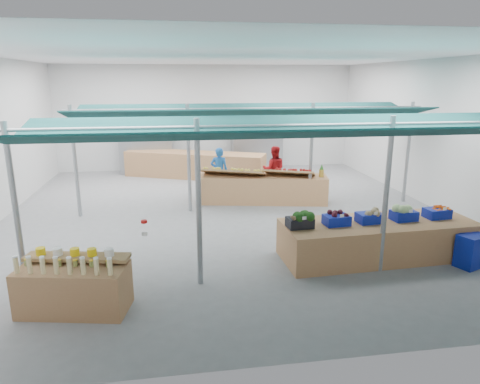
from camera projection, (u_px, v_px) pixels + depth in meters
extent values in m
plane|color=slate|center=(227.00, 215.00, 11.83)|extent=(13.00, 13.00, 0.00)
plane|color=silver|center=(226.00, 56.00, 10.75)|extent=(13.00, 13.00, 0.00)
plane|color=silver|center=(207.00, 118.00, 17.50)|extent=(12.00, 0.00, 12.00)
plane|color=silver|center=(436.00, 135.00, 12.18)|extent=(0.00, 13.00, 13.00)
cylinder|color=gray|center=(16.00, 213.00, 7.03)|extent=(0.10, 0.10, 3.00)
cylinder|color=gray|center=(75.00, 162.00, 11.33)|extent=(0.10, 0.10, 3.00)
cylinder|color=gray|center=(199.00, 205.00, 7.47)|extent=(0.10, 0.10, 3.00)
cylinder|color=gray|center=(189.00, 159.00, 11.77)|extent=(0.10, 0.10, 3.00)
cylinder|color=gray|center=(386.00, 197.00, 7.99)|extent=(0.10, 0.10, 3.00)
cylinder|color=gray|center=(311.00, 156.00, 12.29)|extent=(0.10, 0.10, 3.00)
cylinder|color=gray|center=(408.00, 153.00, 12.73)|extent=(0.10, 0.10, 3.00)
cylinder|color=gray|center=(298.00, 126.00, 7.39)|extent=(10.00, 0.06, 0.06)
cylinder|color=gray|center=(252.00, 109.00, 11.69)|extent=(10.00, 0.06, 0.06)
cube|color=#0B3031|center=(309.00, 134.00, 6.78)|extent=(9.50, 1.28, 0.30)
cube|color=#0B3031|center=(288.00, 126.00, 8.03)|extent=(9.50, 1.28, 0.30)
cube|color=#0B3031|center=(256.00, 113.00, 11.08)|extent=(9.50, 1.28, 0.30)
cube|color=#0B3031|center=(247.00, 110.00, 12.33)|extent=(9.50, 1.28, 0.30)
cube|color=#B23F33|center=(146.00, 148.00, 16.93)|extent=(2.00, 0.50, 2.00)
cube|color=#B23F33|center=(257.00, 145.00, 17.60)|extent=(2.00, 0.50, 2.00)
cube|color=#996742|center=(74.00, 289.00, 6.83)|extent=(1.81, 1.07, 0.75)
cube|color=#997247|center=(77.00, 257.00, 6.94)|extent=(1.73, 0.65, 0.06)
cube|color=#996742|center=(377.00, 239.00, 8.93)|extent=(4.05, 1.52, 0.78)
cube|color=#996742|center=(263.00, 189.00, 12.95)|extent=(3.94, 1.62, 0.82)
cube|color=#996742|center=(195.00, 165.00, 16.21)|extent=(5.32, 3.09, 0.96)
cube|color=#0D1D91|center=(471.00, 251.00, 8.48)|extent=(0.66, 0.57, 0.67)
imported|color=blue|center=(219.00, 171.00, 13.73)|extent=(0.62, 0.47, 1.53)
imported|color=#AA1519|center=(274.00, 169.00, 14.00)|extent=(0.84, 0.71, 1.53)
cube|color=black|center=(300.00, 222.00, 8.47)|extent=(0.53, 0.40, 0.20)
cube|color=white|center=(304.00, 218.00, 8.22)|extent=(0.08, 0.02, 0.06)
cube|color=#0D1D91|center=(336.00, 220.00, 8.62)|extent=(0.53, 0.40, 0.20)
cube|color=white|center=(342.00, 216.00, 8.37)|extent=(0.08, 0.02, 0.06)
cube|color=#0D1D91|center=(369.00, 218.00, 8.76)|extent=(0.53, 0.40, 0.20)
cube|color=white|center=(376.00, 213.00, 8.51)|extent=(0.08, 0.02, 0.06)
cube|color=#0D1D91|center=(404.00, 215.00, 8.91)|extent=(0.53, 0.40, 0.20)
cube|color=white|center=(411.00, 211.00, 8.66)|extent=(0.08, 0.02, 0.06)
cube|color=#0D1D91|center=(437.00, 213.00, 9.06)|extent=(0.53, 0.40, 0.20)
cube|color=white|center=(445.00, 209.00, 8.81)|extent=(0.08, 0.02, 0.06)
sphere|color=brown|center=(294.00, 218.00, 8.28)|extent=(0.09, 0.09, 0.09)
sphere|color=brown|center=(292.00, 217.00, 8.24)|extent=(0.06, 0.06, 0.06)
cylinder|color=#BB0E0C|center=(144.00, 222.00, 7.83)|extent=(0.12, 0.12, 0.05)
cube|color=white|center=(145.00, 234.00, 7.83)|extent=(0.10, 0.01, 0.07)
cube|color=#997247|center=(232.00, 172.00, 12.76)|extent=(2.02, 1.34, 0.26)
cube|color=#997247|center=(289.00, 173.00, 12.70)|extent=(1.65, 1.19, 0.26)
cylinder|color=#8C6019|center=(321.00, 173.00, 12.66)|extent=(0.14, 0.14, 0.22)
cone|color=#26661E|center=(322.00, 167.00, 12.62)|extent=(0.12, 0.12, 0.18)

